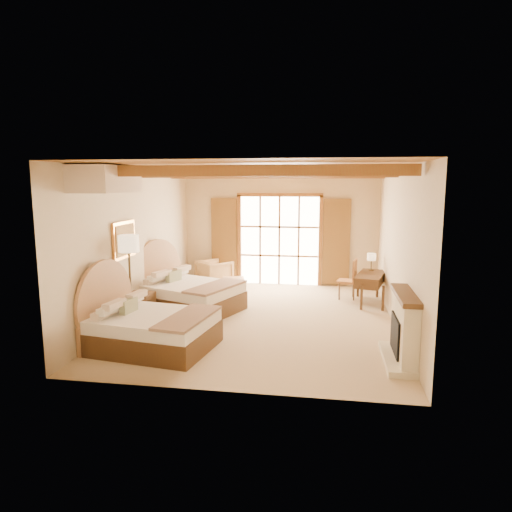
% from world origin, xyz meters
% --- Properties ---
extents(floor, '(7.00, 7.00, 0.00)m').
position_xyz_m(floor, '(0.00, 0.00, 0.00)').
color(floor, tan).
rests_on(floor, ground).
extents(wall_back, '(5.50, 0.00, 5.50)m').
position_xyz_m(wall_back, '(0.00, 3.50, 1.60)').
color(wall_back, beige).
rests_on(wall_back, ground).
extents(wall_left, '(0.00, 7.00, 7.00)m').
position_xyz_m(wall_left, '(-2.75, 0.00, 1.60)').
color(wall_left, beige).
rests_on(wall_left, ground).
extents(wall_right, '(0.00, 7.00, 7.00)m').
position_xyz_m(wall_right, '(2.75, 0.00, 1.60)').
color(wall_right, beige).
rests_on(wall_right, ground).
extents(ceiling, '(7.00, 7.00, 0.00)m').
position_xyz_m(ceiling, '(0.00, 0.00, 3.20)').
color(ceiling, '#AC6E30').
rests_on(ceiling, ground).
extents(ceiling_beams, '(5.39, 4.60, 0.18)m').
position_xyz_m(ceiling_beams, '(0.00, 0.00, 3.08)').
color(ceiling_beams, brown).
rests_on(ceiling_beams, ceiling).
extents(french_doors, '(3.95, 0.08, 2.60)m').
position_xyz_m(french_doors, '(0.00, 3.44, 1.25)').
color(french_doors, white).
rests_on(french_doors, ground).
extents(fireplace, '(0.46, 1.40, 1.16)m').
position_xyz_m(fireplace, '(2.60, -2.00, 0.51)').
color(fireplace, beige).
rests_on(fireplace, ground).
extents(painting, '(0.06, 0.95, 0.75)m').
position_xyz_m(painting, '(-2.70, -0.75, 1.75)').
color(painting, '#D3883A').
rests_on(painting, wall_left).
extents(canopy_valance, '(0.70, 1.40, 0.45)m').
position_xyz_m(canopy_valance, '(-2.40, -2.00, 2.95)').
color(canopy_valance, beige).
rests_on(canopy_valance, ceiling).
extents(bed_near, '(2.25, 1.82, 1.34)m').
position_xyz_m(bed_near, '(-1.79, -2.04, 0.41)').
color(bed_near, '#4F391B').
rests_on(bed_near, floor).
extents(bed_far, '(2.63, 2.22, 1.38)m').
position_xyz_m(bed_far, '(-1.85, 0.40, 0.42)').
color(bed_far, '#4F391B').
rests_on(bed_far, floor).
extents(nightstand, '(0.52, 0.52, 0.61)m').
position_xyz_m(nightstand, '(-2.49, -0.59, 0.30)').
color(nightstand, '#4F391B').
rests_on(nightstand, floor).
extents(floor_lamp, '(0.40, 0.40, 1.88)m').
position_xyz_m(floor_lamp, '(-2.50, -1.01, 1.60)').
color(floor_lamp, '#362B16').
rests_on(floor_lamp, floor).
extents(armchair, '(1.15, 1.15, 0.75)m').
position_xyz_m(armchair, '(-1.75, 2.82, 0.38)').
color(armchair, tan).
rests_on(armchair, floor).
extents(ottoman, '(0.68, 0.68, 0.41)m').
position_xyz_m(ottoman, '(-1.06, 2.10, 0.20)').
color(ottoman, '#C07954').
rests_on(ottoman, floor).
extents(desk, '(0.88, 1.44, 0.73)m').
position_xyz_m(desk, '(2.40, 1.68, 0.39)').
color(desk, '#4F391B').
rests_on(desk, floor).
extents(desk_chair, '(0.53, 0.53, 1.00)m').
position_xyz_m(desk_chair, '(1.88, 2.05, 0.31)').
color(desk_chair, '#AE6335').
rests_on(desk_chair, floor).
extents(desk_lamp, '(0.21, 0.21, 0.43)m').
position_xyz_m(desk_lamp, '(2.45, 2.13, 1.05)').
color(desk_lamp, '#362B16').
rests_on(desk_lamp, desk).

